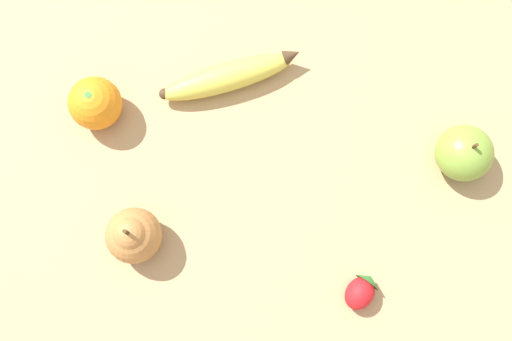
# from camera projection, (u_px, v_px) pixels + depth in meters

# --- Properties ---
(ground_plane) EXTENTS (3.00, 3.00, 0.00)m
(ground_plane) POSITION_uv_depth(u_px,v_px,m) (290.00, 148.00, 0.82)
(ground_plane) COLOR tan
(banana) EXTENTS (0.19, 0.12, 0.04)m
(banana) POSITION_uv_depth(u_px,v_px,m) (231.00, 75.00, 0.82)
(banana) COLOR #DBCC4C
(banana) RESTS_ON ground_plane
(orange) EXTENTS (0.07, 0.07, 0.07)m
(orange) POSITION_uv_depth(u_px,v_px,m) (95.00, 103.00, 0.79)
(orange) COLOR orange
(orange) RESTS_ON ground_plane
(pear) EXTENTS (0.07, 0.07, 0.09)m
(pear) POSITION_uv_depth(u_px,v_px,m) (133.00, 235.00, 0.76)
(pear) COLOR #B2753D
(pear) RESTS_ON ground_plane
(strawberry) EXTENTS (0.06, 0.04, 0.04)m
(strawberry) POSITION_uv_depth(u_px,v_px,m) (361.00, 291.00, 0.76)
(strawberry) COLOR red
(strawberry) RESTS_ON ground_plane
(apple) EXTENTS (0.08, 0.08, 0.08)m
(apple) POSITION_uv_depth(u_px,v_px,m) (464.00, 153.00, 0.78)
(apple) COLOR olive
(apple) RESTS_ON ground_plane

